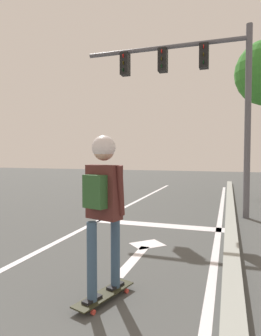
% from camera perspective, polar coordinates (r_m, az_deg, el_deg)
% --- Properties ---
extents(lane_line_center, '(0.12, 20.00, 0.01)m').
position_cam_1_polar(lane_line_center, '(6.50, -10.74, -12.24)').
color(lane_line_center, silver).
rests_on(lane_line_center, ground).
extents(lane_line_curbside, '(0.12, 20.00, 0.01)m').
position_cam_1_polar(lane_line_curbside, '(5.73, 16.35, -14.37)').
color(lane_line_curbside, silver).
rests_on(lane_line_curbside, ground).
extents(stop_bar, '(3.05, 0.40, 0.01)m').
position_cam_1_polar(stop_bar, '(7.08, 5.34, -10.97)').
color(stop_bar, silver).
rests_on(stop_bar, ground).
extents(lane_arrow_stem, '(0.16, 1.40, 0.01)m').
position_cam_1_polar(lane_arrow_stem, '(4.86, 0.57, -17.39)').
color(lane_arrow_stem, silver).
rests_on(lane_arrow_stem, ground).
extents(lane_arrow_head, '(0.71, 0.71, 0.01)m').
position_cam_1_polar(lane_arrow_head, '(5.64, 3.32, -14.55)').
color(lane_arrow_head, silver).
rests_on(lane_arrow_head, ground).
extents(curb_strip, '(0.24, 24.00, 0.14)m').
position_cam_1_polar(curb_strip, '(5.71, 18.94, -13.77)').
color(curb_strip, '#969B94').
rests_on(curb_strip, ground).
extents(skateboard, '(0.45, 0.89, 0.08)m').
position_cam_1_polar(skateboard, '(3.66, -5.10, -23.28)').
color(skateboard, '#292A18').
rests_on(skateboard, ground).
extents(skater, '(0.48, 0.64, 1.80)m').
position_cam_1_polar(skater, '(3.31, -5.34, -4.74)').
color(skater, '#36506B').
rests_on(skater, skateboard).
extents(traffic_signal_mast, '(4.56, 0.34, 4.99)m').
position_cam_1_polar(traffic_signal_mast, '(8.48, 12.38, 16.15)').
color(traffic_signal_mast, '#57575E').
rests_on(traffic_signal_mast, ground).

